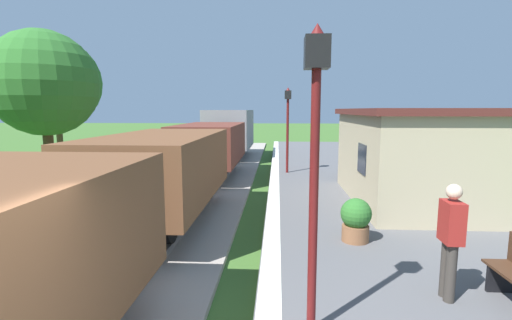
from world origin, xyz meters
name	(u,v)px	position (x,y,z in m)	size (l,w,h in m)	color
freight_train	(197,152)	(-2.40, 11.21, 1.48)	(2.50, 26.00, 2.72)	brown
station_hut	(408,155)	(4.40, 9.34, 1.65)	(3.50, 5.80, 2.78)	tan
bench_down_platform	(360,165)	(3.95, 13.56, 0.72)	(0.42, 1.50, 0.91)	#422819
person_waiting	(451,237)	(2.99, 3.49, 1.18)	(0.25, 0.39, 1.71)	#38332D
potted_planter	(356,219)	(2.15, 5.81, 0.72)	(0.64, 0.64, 0.92)	brown
lamp_post_near	(315,126)	(0.94, 2.59, 2.80)	(0.28, 0.28, 3.70)	#591414
lamp_post_far	(288,114)	(0.94, 14.21, 2.80)	(0.28, 0.28, 3.70)	#591414
tree_trackside_far	(44,84)	(-6.12, 8.44, 3.72)	(2.97, 2.97, 5.22)	#4C3823
tree_field_left	(56,83)	(-10.04, 15.32, 4.27)	(4.14, 4.14, 6.35)	#4C3823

